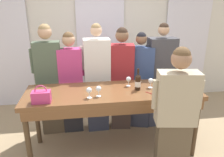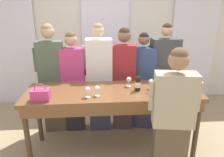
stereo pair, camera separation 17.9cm
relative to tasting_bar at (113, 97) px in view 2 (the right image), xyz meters
The scene contains 23 objects.
ground_plane 0.87m from the tasting_bar, 90.00° to the left, with size 18.00×18.00×0.00m, color tan.
wall_back 1.98m from the tasting_bar, 90.00° to the left, with size 12.00×0.06×2.80m.
curtain_panel_left 2.72m from the tasting_bar, 136.39° to the left, with size 0.99×0.03×2.69m.
curtain_panel_center 1.91m from the tasting_bar, 90.00° to the left, with size 0.99×0.03×2.69m.
curtain_panel_right 2.72m from the tasting_bar, 43.61° to the left, with size 0.99×0.03×2.69m.
tasting_bar is the anchor object (origin of this frame).
wine_bottle 0.41m from the tasting_bar, ahead, with size 0.08×0.08×0.31m.
handbag 0.96m from the tasting_bar, 165.82° to the right, with size 0.22×0.13×0.23m.
wine_glass_front_left 0.89m from the tasting_bar, 16.82° to the left, with size 0.07×0.07×0.14m.
wine_glass_front_mid 1.11m from the tasting_bar, 15.47° to the right, with size 0.07×0.07×0.14m.
wine_glass_front_right 0.36m from the tasting_bar, 32.59° to the left, with size 0.07×0.07×0.14m.
wine_glass_center_left 0.43m from the tasting_bar, 151.28° to the right, with size 0.07×0.07×0.14m.
wine_glass_center_mid 0.59m from the tasting_bar, ahead, with size 0.07×0.07×0.14m.
wine_glass_center_right 0.33m from the tasting_bar, 144.77° to the right, with size 0.07×0.07×0.14m.
wine_glass_back_left 0.94m from the tasting_bar, ahead, with size 0.07×0.07×0.14m.
pen 0.51m from the tasting_bar, 17.79° to the right, with size 0.09×0.10×0.01m.
guest_olive_jacket 1.14m from the tasting_bar, 145.74° to the left, with size 0.53×0.23×1.83m.
guest_pink_top 0.88m from the tasting_bar, 133.05° to the left, with size 0.49×0.21×1.71m.
guest_cream_sweater 0.67m from the tasting_bar, 104.89° to the left, with size 0.53×0.28×1.83m.
guest_striped_shirt 0.68m from the tasting_bar, 69.76° to the left, with size 0.51×0.31×1.76m.
guest_navy_coat 0.85m from the tasting_bar, 49.20° to the left, with size 0.56×0.32×1.68m.
guest_beige_cap 1.12m from the tasting_bar, 34.96° to the left, with size 0.57×0.27×1.82m.
host_pouring 0.91m from the tasting_bar, 45.33° to the right, with size 0.58×0.29×1.69m.
Camera 2 is at (-0.23, -2.81, 2.13)m, focal length 35.00 mm.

